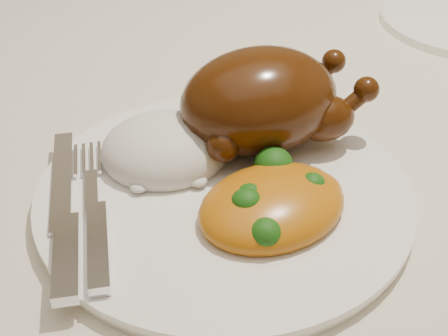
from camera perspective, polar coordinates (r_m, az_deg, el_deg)
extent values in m
cube|color=brown|center=(0.67, 10.48, 3.84)|extent=(1.60, 0.90, 0.04)
cube|color=beige|center=(0.65, 10.71, 5.61)|extent=(1.72, 1.02, 0.01)
cube|color=beige|center=(1.13, -0.04, 14.80)|extent=(1.72, 0.01, 0.18)
cylinder|color=white|center=(0.51, 0.00, -2.40)|extent=(0.34, 0.34, 0.01)
ellipsoid|color=#401E06|center=(0.54, 3.24, 6.18)|extent=(0.15, 0.12, 0.09)
ellipsoid|color=#401E06|center=(0.52, 2.40, 7.71)|extent=(0.07, 0.06, 0.04)
ellipsoid|color=#401E06|center=(0.54, 9.15, 4.52)|extent=(0.05, 0.04, 0.04)
sphere|color=#401E06|center=(0.55, 12.89, 7.02)|extent=(0.02, 0.02, 0.02)
ellipsoid|color=#401E06|center=(0.58, 6.48, 7.28)|extent=(0.05, 0.04, 0.04)
sphere|color=#401E06|center=(0.59, 10.00, 9.59)|extent=(0.02, 0.02, 0.02)
sphere|color=#401E06|center=(0.50, -0.08, 2.13)|extent=(0.03, 0.03, 0.03)
sphere|color=#401E06|center=(0.55, -2.49, 5.63)|extent=(0.03, 0.03, 0.03)
ellipsoid|color=white|center=(0.53, -5.46, 1.60)|extent=(0.12, 0.11, 0.06)
ellipsoid|color=#C4780C|center=(0.47, 4.42, -3.51)|extent=(0.14, 0.13, 0.04)
ellipsoid|color=#C4780C|center=(0.49, 7.66, -2.19)|extent=(0.05, 0.05, 0.03)
ellipsoid|color=#0D3A09|center=(0.48, 5.97, -2.43)|extent=(0.03, 0.03, 0.03)
ellipsoid|color=#0D3A09|center=(0.46, 1.04, -3.94)|extent=(0.03, 0.03, 0.02)
ellipsoid|color=#0D3A09|center=(0.50, 4.55, 0.21)|extent=(0.03, 0.03, 0.03)
ellipsoid|color=#0D3A09|center=(0.44, 3.80, -5.93)|extent=(0.03, 0.03, 0.02)
ellipsoid|color=#0D3A09|center=(0.45, 2.08, -3.12)|extent=(0.02, 0.02, 0.02)
ellipsoid|color=#0D3A09|center=(0.46, 2.36, -2.94)|extent=(0.02, 0.02, 0.03)
ellipsoid|color=#0D3A09|center=(0.48, 8.06, -1.59)|extent=(0.02, 0.02, 0.02)
ellipsoid|color=#0D3A09|center=(0.49, 4.34, -1.60)|extent=(0.02, 0.02, 0.02)
cube|color=silver|center=(0.52, -14.60, -0.96)|extent=(0.02, 0.13, 0.00)
cube|color=silver|center=(0.45, -14.22, -7.87)|extent=(0.02, 0.08, 0.01)
cube|color=silver|center=(0.45, -11.44, -7.01)|extent=(0.02, 0.09, 0.01)
cube|color=silver|center=(0.52, -12.20, -0.53)|extent=(0.02, 0.10, 0.00)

